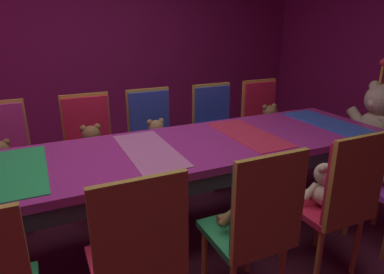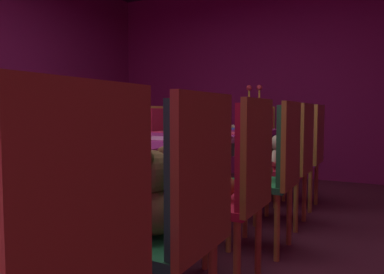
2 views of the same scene
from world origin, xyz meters
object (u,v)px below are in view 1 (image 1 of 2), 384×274
at_px(teddy_left_3, 157,137).
at_px(teddy_left_1, 2,160).
at_px(chair_right_2, 138,251).
at_px(king_teddy_bear, 377,117).
at_px(chair_left_3, 152,131).
at_px(chair_left_1, 2,151).
at_px(teddy_left_2, 92,145).
at_px(chair_left_2, 89,139).
at_px(teddy_left_5, 270,121).
at_px(chair_right_3, 258,220).
at_px(teddy_right_2, 130,237).
at_px(teddy_right_4, 323,186).
at_px(chair_left_5, 261,117).
at_px(chair_right_4, 342,194).
at_px(teddy_right_3, 243,211).
at_px(chair_left_4, 214,123).
at_px(banquet_table, 149,162).

bearing_deg(teddy_left_3, teddy_left_1, -90.05).
height_order(chair_right_2, king_teddy_bear, king_teddy_bear).
relative_size(chair_left_3, king_teddy_bear, 1.25).
xyz_separation_m(chair_left_1, teddy_left_1, (0.14, -0.00, -0.02)).
height_order(chair_left_1, teddy_left_2, chair_left_1).
height_order(chair_left_2, chair_left_3, same).
height_order(teddy_left_5, chair_right_3, chair_right_3).
height_order(teddy_left_2, teddy_right_2, teddy_left_2).
height_order(chair_right_2, teddy_right_4, chair_right_2).
relative_size(chair_left_3, teddy_left_3, 3.24).
bearing_deg(chair_left_5, chair_right_4, -20.38).
height_order(teddy_left_1, chair_right_4, chair_right_4).
xyz_separation_m(teddy_right_2, teddy_right_4, (0.00, 1.24, 0.01)).
bearing_deg(teddy_left_3, teddy_left_5, 89.13).
bearing_deg(teddy_left_2, teddy_right_3, 23.14).
relative_size(teddy_left_5, chair_right_4, 0.33).
bearing_deg(chair_left_4, chair_left_5, 90.54).
height_order(teddy_left_3, king_teddy_bear, king_teddy_bear).
relative_size(chair_left_2, teddy_right_2, 3.39).
distance_m(teddy_left_3, teddy_left_5, 1.24).
height_order(chair_left_5, teddy_right_3, chair_left_5).
bearing_deg(chair_right_3, chair_left_1, 37.10).
bearing_deg(chair_left_5, chair_left_1, -90.40).
bearing_deg(banquet_table, king_teddy_bear, 90.00).
distance_m(teddy_left_1, chair_left_5, 2.47).
relative_size(chair_right_3, teddy_right_3, 3.55).
distance_m(chair_left_3, teddy_left_3, 0.14).
bearing_deg(banquet_table, teddy_right_2, -25.65).
bearing_deg(chair_left_3, chair_right_3, 0.70).
relative_size(chair_left_1, chair_left_4, 1.00).
xyz_separation_m(chair_left_1, king_teddy_bear, (0.83, 3.20, 0.11)).
relative_size(teddy_left_1, chair_left_4, 0.29).
relative_size(banquet_table, teddy_left_1, 13.03).
bearing_deg(teddy_right_3, chair_right_3, 180.00).
xyz_separation_m(chair_right_4, teddy_right_4, (-0.14, 0.00, -0.02)).
bearing_deg(king_teddy_bear, teddy_left_1, -12.10).
xyz_separation_m(teddy_left_1, teddy_left_5, (0.02, 2.47, 0.01)).
relative_size(chair_left_3, chair_right_2, 1.00).
bearing_deg(king_teddy_bear, teddy_left_2, -15.11).
height_order(chair_left_4, chair_right_2, same).
bearing_deg(banquet_table, teddy_left_2, -158.01).
relative_size(teddy_left_2, chair_right_3, 0.33).
bearing_deg(chair_left_1, teddy_right_3, 39.59).
height_order(banquet_table, chair_left_5, chair_left_5).
relative_size(teddy_left_2, chair_left_4, 0.33).
distance_m(chair_left_1, teddy_left_1, 0.14).
bearing_deg(chair_right_3, teddy_left_3, 0.77).
height_order(teddy_left_1, chair_left_4, chair_left_4).
xyz_separation_m(banquet_table, teddy_right_4, (0.67, 0.92, -0.08)).
bearing_deg(chair_right_2, chair_right_3, -91.93).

